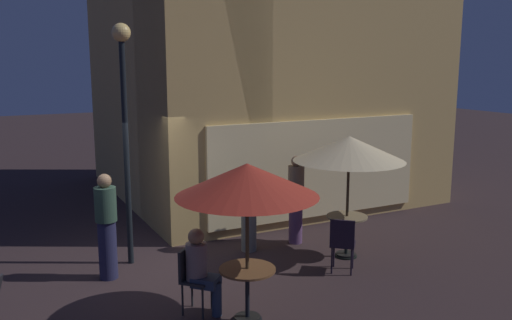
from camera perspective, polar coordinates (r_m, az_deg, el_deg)
The scene contains 13 objects.
ground_plane at distance 9.63m, azimuth -12.35°, elevation -11.37°, with size 60.00×60.00×0.00m, color #322526.
cafe_building at distance 13.26m, azimuth -2.62°, elevation 16.35°, with size 7.34×7.47×9.84m.
street_lamp_near_corner at distance 9.44m, azimuth -13.65°, elevation 5.87°, with size 0.31×0.31×4.14m.
cafe_table_0 at distance 7.58m, azimuth -0.91°, elevation -12.64°, with size 0.77×0.77×0.76m.
cafe_table_1 at distance 10.06m, azimuth 9.49°, elevation -6.92°, with size 0.74×0.74×0.77m.
patio_umbrella_0 at distance 7.15m, azimuth -0.95°, elevation -2.19°, with size 1.92×1.92×2.21m.
patio_umbrella_1 at distance 9.73m, azimuth 9.74°, elevation 1.13°, with size 1.99×1.99×2.22m.
cafe_chair_0 at distance 7.88m, azimuth -6.80°, elevation -11.76°, with size 0.54×0.54×0.93m.
cafe_chair_1 at distance 9.28m, azimuth 9.06°, elevation -8.32°, with size 0.57×0.57×0.95m.
patron_seated_0 at distance 7.77m, azimuth -5.85°, elevation -11.00°, with size 0.48×0.49×1.24m.
patron_standing_1 at distance 10.61m, azimuth 4.20°, elevation -4.11°, with size 0.31×0.31×1.73m.
patron_standing_2 at distance 9.19m, azimuth -15.40°, elevation -6.71°, with size 0.35×0.35×1.75m.
patron_standing_3 at distance 10.16m, azimuth -0.76°, elevation -5.05°, with size 0.34×0.34×1.65m.
Camera 1 is at (-2.18, -8.69, 3.53)m, focal length 38.16 mm.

